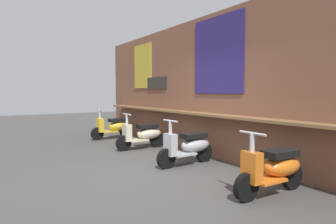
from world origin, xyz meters
TOP-DOWN VIEW (x-y plane):
  - ground_plane at (0.00, 0.00)m, footprint 32.99×32.99m
  - market_stall_facade at (-0.00, 2.02)m, footprint 11.78×0.61m
  - scooter_yellow at (-4.11, 1.08)m, footprint 0.46×1.40m
  - scooter_cream at (-2.06, 1.08)m, footprint 0.46×1.40m
  - scooter_silver at (-0.04, 1.08)m, footprint 0.46×1.40m
  - scooter_orange at (2.05, 1.08)m, footprint 0.46×1.40m

SIDE VIEW (x-z plane):
  - ground_plane at x=0.00m, z-range 0.00..0.00m
  - scooter_yellow at x=-4.11m, z-range -0.10..0.87m
  - scooter_cream at x=-2.06m, z-range -0.10..0.87m
  - scooter_silver at x=-0.04m, z-range -0.10..0.87m
  - scooter_orange at x=2.05m, z-range -0.10..0.87m
  - market_stall_facade at x=0.00m, z-range 0.00..3.30m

